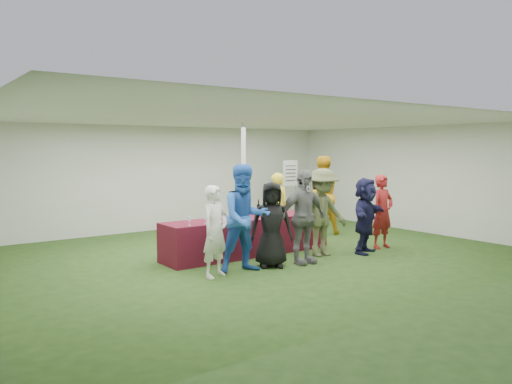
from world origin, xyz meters
TOP-DOWN VIEW (x-y plane):
  - ground at (0.00, 0.00)m, footprint 60.00×60.00m
  - tent at (0.50, 1.20)m, footprint 10.00×10.00m
  - serving_table at (-0.15, 0.11)m, footprint 3.60×0.80m
  - wine_bottles at (0.45, 0.26)m, footprint 0.63×0.15m
  - wine_glasses at (-1.03, -0.15)m, footprint 1.22×0.12m
  - water_bottle at (-0.12, 0.19)m, footprint 0.07×0.07m
  - bar_towel at (1.34, 0.16)m, footprint 0.25×0.18m
  - dump_bucket at (1.42, -0.11)m, footprint 0.25×0.25m
  - wine_list_sign at (2.99, 2.53)m, footprint 0.50×0.03m
  - staff_pourer at (1.23, 0.93)m, footprint 0.66×0.53m
  - staff_back at (2.71, 0.99)m, footprint 1.17×1.07m
  - customer_0 at (-1.61, -1.01)m, footprint 0.64×0.53m
  - customer_1 at (-1.00, -1.01)m, footprint 1.03×0.87m
  - customer_2 at (-0.42, -1.00)m, footprint 0.89×0.81m
  - customer_3 at (0.20, -1.15)m, footprint 1.02×0.43m
  - customer_4 at (0.95, -0.87)m, footprint 1.17×0.73m
  - customer_5 at (1.84, -1.20)m, footprint 1.49×0.99m
  - customer_6 at (2.54, -1.05)m, footprint 0.57×0.38m

SIDE VIEW (x-z plane):
  - ground at x=0.00m, z-range 0.00..0.00m
  - serving_table at x=-0.15m, z-range 0.00..0.75m
  - customer_0 at x=-1.61m, z-range 0.00..1.52m
  - bar_towel at x=1.34m, z-range 0.75..0.78m
  - customer_2 at x=-0.42m, z-range 0.00..1.54m
  - customer_5 at x=1.84m, z-range 0.00..1.54m
  - customer_6 at x=2.54m, z-range 0.00..1.57m
  - staff_pourer at x=1.23m, z-range 0.00..1.57m
  - dump_bucket at x=1.42m, z-range 0.75..0.93m
  - water_bottle at x=-0.12m, z-range 0.74..0.97m
  - wine_glasses at x=-1.03m, z-range 0.78..0.94m
  - customer_4 at x=0.95m, z-range 0.00..1.73m
  - wine_bottles at x=0.45m, z-range 0.71..1.03m
  - customer_3 at x=0.20m, z-range 0.00..1.75m
  - customer_1 at x=-1.00m, z-range 0.00..1.86m
  - staff_back at x=2.71m, z-range 0.00..1.94m
  - wine_list_sign at x=2.99m, z-range 0.42..2.22m
  - tent at x=0.50m, z-range -3.65..6.35m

